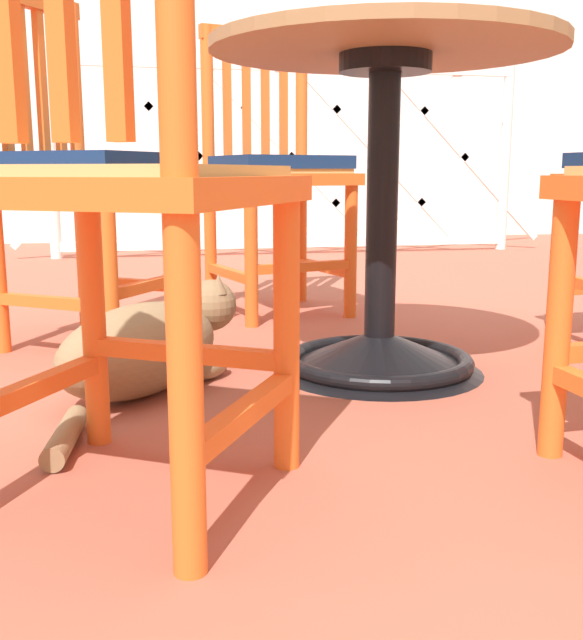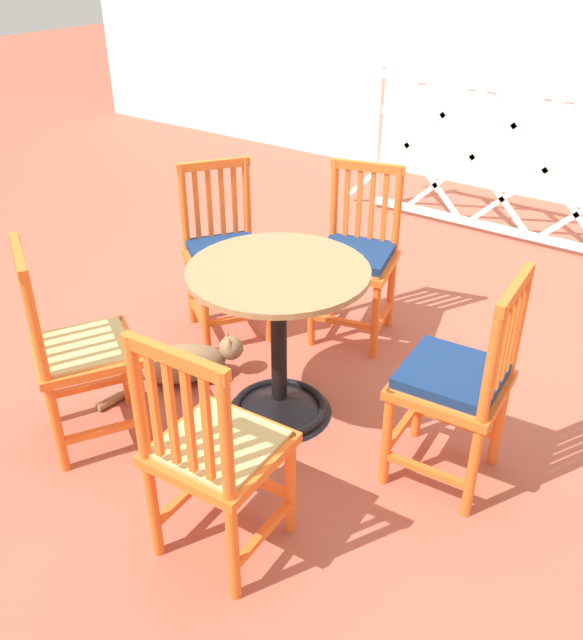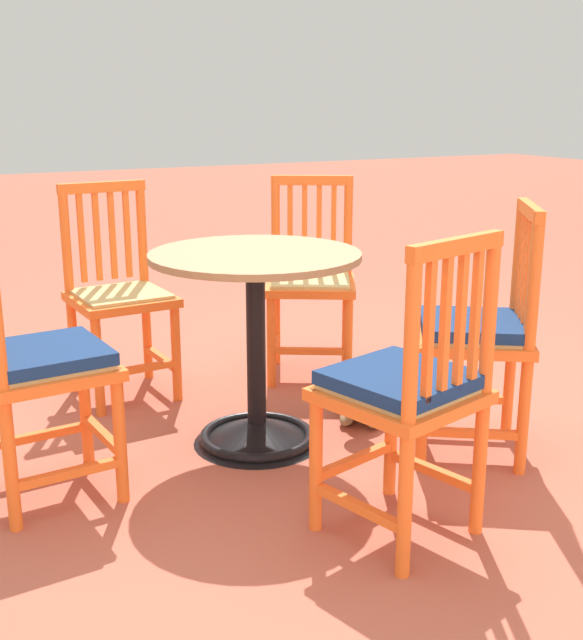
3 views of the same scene
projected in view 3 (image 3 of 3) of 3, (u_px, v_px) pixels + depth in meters
ground_plane at (282, 445)px, 3.05m from camera, size 24.00×24.00×0.00m
cafe_table at (256, 371)px, 3.00m from camera, size 0.76×0.76×0.73m
orange_chair_by_planter at (311, 283)px, 3.74m from camera, size 0.55×0.55×0.91m
orange_chair_tucked_in at (119, 298)px, 3.47m from camera, size 0.42×0.42×0.91m
orange_chair_facing_out at (38, 365)px, 2.56m from camera, size 0.43×0.43×0.91m
orange_chair_at_corner at (406, 393)px, 2.32m from camera, size 0.49×0.49×0.91m
orange_chair_near_fence at (478, 335)px, 2.89m from camera, size 0.56×0.56×0.91m
tabby_cat at (365, 392)px, 3.33m from camera, size 0.44×0.67×0.23m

